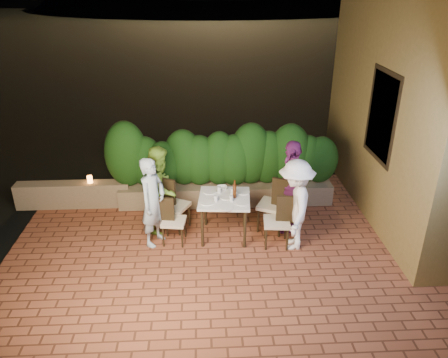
{
  "coord_description": "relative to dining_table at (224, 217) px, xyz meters",
  "views": [
    {
      "loc": [
        -0.25,
        -5.48,
        4.16
      ],
      "look_at": [
        0.1,
        1.15,
        1.05
      ],
      "focal_mm": 35.0,
      "sensor_mm": 36.0,
      "label": 1
    }
  ],
  "objects": [
    {
      "name": "diner_green",
      "position": [
        -1.09,
        0.36,
        0.4
      ],
      "size": [
        0.71,
        0.85,
        1.55
      ],
      "primitive_type": "imported",
      "rotation": [
        0.0,
        0.0,
        1.39
      ],
      "color": "#80B839",
      "rests_on": "ground"
    },
    {
      "name": "plate_sw",
      "position": [
        -0.24,
        0.23,
        0.38
      ],
      "size": [
        0.23,
        0.23,
        0.01
      ],
      "primitive_type": "cylinder",
      "color": "white",
      "rests_on": "dining_table"
    },
    {
      "name": "diner_blue",
      "position": [
        -1.19,
        -0.14,
        0.4
      ],
      "size": [
        0.59,
        0.67,
        1.55
      ],
      "primitive_type": "imported",
      "rotation": [
        0.0,
        0.0,
        1.09
      ],
      "color": "#9DB7CA",
      "rests_on": "ground"
    },
    {
      "name": "chair_right_back",
      "position": [
        0.86,
        0.17,
        0.14
      ],
      "size": [
        0.63,
        0.63,
        1.02
      ],
      "primitive_type": null,
      "rotation": [
        0.0,
        0.0,
        2.69
      ],
      "color": "black",
      "rests_on": "ground"
    },
    {
      "name": "plate_front",
      "position": [
        0.02,
        -0.36,
        0.38
      ],
      "size": [
        0.23,
        0.23,
        0.01
      ],
      "primitive_type": "cylinder",
      "color": "white",
      "rests_on": "dining_table"
    },
    {
      "name": "parapet",
      "position": [
        -2.9,
        1.25,
        -0.12
      ],
      "size": [
        2.2,
        0.3,
        0.5
      ],
      "primitive_type": "cube",
      "color": "#7C694E",
      "rests_on": "ground"
    },
    {
      "name": "bowl",
      "position": [
        -0.02,
        0.33,
        0.4
      ],
      "size": [
        0.2,
        0.2,
        0.04
      ],
      "primitive_type": "imported",
      "rotation": [
        0.0,
        0.0,
        0.13
      ],
      "color": "white",
      "rests_on": "dining_table"
    },
    {
      "name": "planter",
      "position": [
        0.1,
        1.25,
        -0.17
      ],
      "size": [
        4.2,
        0.55,
        0.4
      ],
      "primitive_type": "cube",
      "color": "#7C694E",
      "rests_on": "ground"
    },
    {
      "name": "glass_se",
      "position": [
        0.14,
        0.13,
        0.42
      ],
      "size": [
        0.06,
        0.06,
        0.1
      ],
      "primitive_type": "cylinder",
      "color": "silver",
      "rests_on": "dining_table"
    },
    {
      "name": "glass_ne",
      "position": [
        0.11,
        -0.13,
        0.43
      ],
      "size": [
        0.06,
        0.06,
        0.1
      ],
      "primitive_type": "cylinder",
      "color": "silver",
      "rests_on": "dining_table"
    },
    {
      "name": "hill",
      "position": [
        1.9,
        58.95,
        -4.38
      ],
      "size": [
        52.0,
        40.0,
        22.0
      ],
      "primitive_type": "ellipsoid",
      "color": "black",
      "rests_on": "ground"
    },
    {
      "name": "terrace_floor",
      "position": [
        -0.1,
        -0.55,
        -0.45
      ],
      "size": [
        7.0,
        6.0,
        0.15
      ],
      "primitive_type": "cube",
      "color": "brown",
      "rests_on": "ground"
    },
    {
      "name": "building_wall",
      "position": [
        3.5,
        0.95,
        2.12
      ],
      "size": [
        1.6,
        5.0,
        5.0
      ],
      "primitive_type": "cube",
      "color": "olive",
      "rests_on": "ground"
    },
    {
      "name": "plate_nw",
      "position": [
        -0.29,
        -0.16,
        0.38
      ],
      "size": [
        0.24,
        0.24,
        0.01
      ],
      "primitive_type": "cylinder",
      "color": "white",
      "rests_on": "dining_table"
    },
    {
      "name": "diner_purple",
      "position": [
        1.17,
        0.19,
        0.47
      ],
      "size": [
        0.46,
        1.01,
        1.68
      ],
      "primitive_type": "imported",
      "rotation": [
        0.0,
        0.0,
        -1.62
      ],
      "color": "#6F2564",
      "rests_on": "ground"
    },
    {
      "name": "plate_ne",
      "position": [
        0.28,
        -0.23,
        0.38
      ],
      "size": [
        0.2,
        0.2,
        0.01
      ],
      "primitive_type": "cylinder",
      "color": "white",
      "rests_on": "dining_table"
    },
    {
      "name": "ground",
      "position": [
        -0.1,
        -1.05,
        -0.4
      ],
      "size": [
        400.0,
        400.0,
        0.0
      ],
      "primitive_type": "plane",
      "color": "black",
      "rests_on": "ground"
    },
    {
      "name": "parapet_lamp",
      "position": [
        -2.55,
        1.25,
        0.2
      ],
      "size": [
        0.1,
        0.1,
        0.14
      ],
      "primitive_type": "cylinder",
      "color": "orange",
      "rests_on": "parapet"
    },
    {
      "name": "plate_centre",
      "position": [
        0.04,
        -0.0,
        0.38
      ],
      "size": [
        0.21,
        0.21,
        0.01
      ],
      "primitive_type": "cylinder",
      "color": "white",
      "rests_on": "dining_table"
    },
    {
      "name": "chair_left_front",
      "position": [
        -0.86,
        -0.15,
        0.04
      ],
      "size": [
        0.44,
        0.44,
        0.84
      ],
      "primitive_type": null,
      "rotation": [
        0.0,
        0.0,
        -0.14
      ],
      "color": "black",
      "rests_on": "ground"
    },
    {
      "name": "dining_table",
      "position": [
        0.0,
        0.0,
        0.0
      ],
      "size": [
        0.93,
        0.93,
        0.75
      ],
      "primitive_type": null,
      "rotation": [
        0.0,
        0.0,
        -0.09
      ],
      "color": "white",
      "rests_on": "ground"
    },
    {
      "name": "glass_sw",
      "position": [
        -0.08,
        0.19,
        0.43
      ],
      "size": [
        0.06,
        0.06,
        0.11
      ],
      "primitive_type": "cylinder",
      "color": "silver",
      "rests_on": "dining_table"
    },
    {
      "name": "plate_se",
      "position": [
        0.34,
        0.18,
        0.38
      ],
      "size": [
        0.23,
        0.23,
        0.01
      ],
      "primitive_type": "cylinder",
      "color": "white",
      "rests_on": "dining_table"
    },
    {
      "name": "window_pane",
      "position": [
        2.72,
        0.45,
        1.62
      ],
      "size": [
        0.08,
        1.0,
        1.4
      ],
      "primitive_type": "cube",
      "color": "black",
      "rests_on": "building_wall"
    },
    {
      "name": "diner_white",
      "position": [
        1.13,
        -0.38,
        0.4
      ],
      "size": [
        0.72,
        1.08,
        1.56
      ],
      "primitive_type": "imported",
      "rotation": [
        0.0,
        0.0,
        -1.72
      ],
      "color": "white",
      "rests_on": "ground"
    },
    {
      "name": "window_frame",
      "position": [
        2.71,
        0.45,
        1.62
      ],
      "size": [
        0.06,
        1.15,
        1.55
      ],
      "primitive_type": "cube",
      "color": "black",
      "rests_on": "building_wall"
    },
    {
      "name": "chair_left_back",
      "position": [
        -0.86,
        0.3,
        0.1
      ],
      "size": [
        0.6,
        0.6,
        0.96
      ],
      "primitive_type": null,
      "rotation": [
        0.0,
        0.0,
        -0.5
      ],
      "color": "black",
      "rests_on": "ground"
    },
    {
      "name": "glass_nw",
      "position": [
        -0.15,
        -0.12,
        0.43
      ],
      "size": [
        0.06,
        0.06,
        0.1
      ],
      "primitive_type": "cylinder",
      "color": "silver",
      "rests_on": "dining_table"
    },
    {
      "name": "beer_bottle",
      "position": [
        0.17,
        -0.0,
        0.53
      ],
      "size": [
        0.06,
        0.06,
        0.32
      ],
      "primitive_type": null,
      "color": "#46200B",
      "rests_on": "dining_table"
    },
    {
      "name": "hedge",
      "position": [
        0.1,
        1.25,
        0.57
      ],
      "size": [
        4.0,
        0.7,
        1.1
      ],
      "primitive_type": null,
      "color": "#153B10",
      "rests_on": "planter"
    },
    {
      "name": "chair_right_front",
      "position": [
        0.86,
        -0.32,
        0.09
      ],
      "size": [
        0.47,
        0.47,
        0.92
      ],
      "primitive_type": null,
      "rotation": [
        0.0,
        0.0,
        3.04
      ],
      "color": "black",
      "rests_on": "ground"
    }
  ]
}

